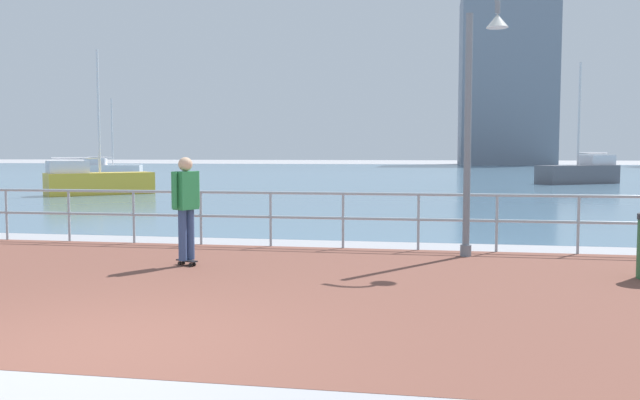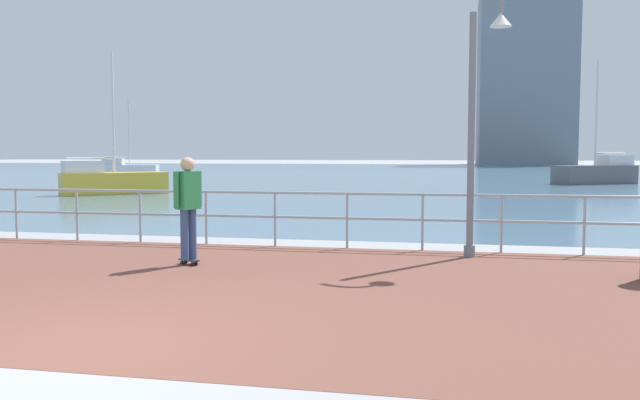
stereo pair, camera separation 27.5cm
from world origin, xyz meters
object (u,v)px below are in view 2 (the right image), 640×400
Objects in this scene: lamppost at (481,103)px; sailboat_navy at (111,181)px; sailboat_teal at (597,172)px; sailboat_yellow at (128,169)px; skateboarder at (188,200)px.

sailboat_navy reaches higher than lamppost.
lamppost is at bearing -44.01° from sailboat_navy.
sailboat_navy is at bearing 135.99° from lamppost.
lamppost is at bearing -105.31° from sailboat_teal.
sailboat_teal reaches higher than sailboat_yellow.
sailboat_navy is (9.41, -19.28, 0.03)m from sailboat_yellow.
skateboarder is 0.28× the size of sailboat_navy.
skateboarder is 32.34m from sailboat_teal.
sailboat_teal is at bearing 74.69° from lamppost.
sailboat_navy is 26.57m from sailboat_teal.
lamppost reaches higher than skateboarder.
skateboarder is at bearing -57.15° from sailboat_navy.
lamppost is 20.77m from sailboat_navy.
sailboat_navy reaches higher than skateboarder.
sailboat_teal is (12.31, 29.90, -0.37)m from skateboarder.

